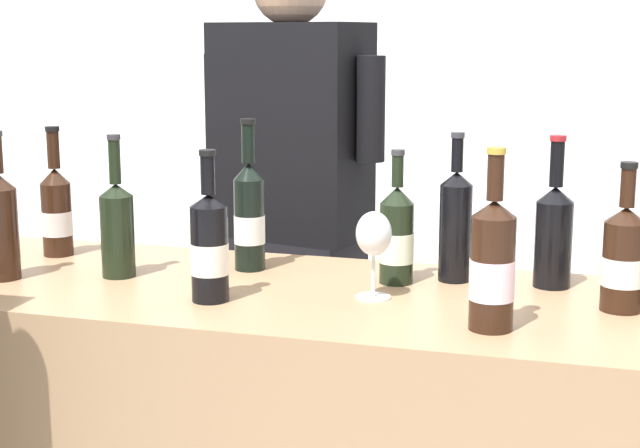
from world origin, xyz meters
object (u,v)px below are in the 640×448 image
(wine_bottle_6, at_px, (209,247))
(wine_bottle_2, at_px, (455,223))
(wine_bottle_9, at_px, (249,215))
(wine_bottle_10, at_px, (0,222))
(wine_bottle_4, at_px, (554,232))
(wine_bottle_11, at_px, (56,210))
(wine_bottle_5, at_px, (623,259))
(wine_glass, at_px, (374,237))
(wine_bottle_7, at_px, (118,226))
(person_server, at_px, (292,249))
(wine_bottle_8, at_px, (397,236))
(wine_bottle_0, at_px, (492,265))

(wine_bottle_6, bearing_deg, wine_bottle_2, 33.90)
(wine_bottle_6, distance_m, wine_bottle_9, 0.28)
(wine_bottle_6, distance_m, wine_bottle_10, 0.53)
(wine_bottle_4, relative_size, wine_bottle_11, 1.03)
(wine_bottle_2, xyz_separation_m, wine_bottle_5, (0.36, -0.14, -0.02))
(wine_bottle_11, bearing_deg, wine_bottle_9, -0.39)
(wine_bottle_5, distance_m, wine_glass, 0.50)
(wine_bottle_7, relative_size, person_server, 0.19)
(wine_bottle_6, distance_m, wine_bottle_8, 0.43)
(wine_bottle_0, xyz_separation_m, wine_bottle_2, (-0.12, 0.35, 0.01))
(wine_bottle_8, bearing_deg, wine_glass, -97.97)
(wine_bottle_4, height_order, wine_bottle_7, wine_bottle_4)
(wine_bottle_8, bearing_deg, wine_bottle_11, 178.14)
(wine_bottle_4, distance_m, wine_bottle_9, 0.70)
(wine_bottle_2, bearing_deg, wine_bottle_0, -70.56)
(wine_bottle_4, xyz_separation_m, wine_bottle_8, (-0.34, -0.06, -0.02))
(wine_bottle_6, relative_size, wine_glass, 1.70)
(wine_bottle_4, relative_size, person_server, 0.20)
(wine_bottle_7, height_order, wine_bottle_11, wine_bottle_7)
(wine_bottle_2, bearing_deg, wine_bottle_5, -21.77)
(wine_bottle_9, xyz_separation_m, wine_bottle_11, (-0.52, 0.00, -0.02))
(wine_bottle_6, distance_m, wine_bottle_11, 0.60)
(wine_bottle_5, bearing_deg, wine_bottle_11, 175.15)
(wine_bottle_2, bearing_deg, wine_glass, -125.71)
(wine_bottle_5, bearing_deg, wine_glass, -173.95)
(wine_bottle_2, relative_size, person_server, 0.20)
(wine_bottle_0, height_order, wine_glass, wine_bottle_0)
(wine_bottle_0, height_order, wine_bottle_4, wine_bottle_0)
(wine_bottle_0, xyz_separation_m, wine_glass, (-0.26, 0.15, 0.01))
(wine_bottle_2, distance_m, wine_bottle_8, 0.14)
(wine_bottle_0, distance_m, wine_bottle_11, 1.16)
(wine_bottle_6, xyz_separation_m, wine_bottle_8, (0.34, 0.25, -0.01))
(wine_bottle_5, relative_size, wine_bottle_7, 0.92)
(wine_bottle_5, bearing_deg, person_server, 143.92)
(wine_bottle_5, xyz_separation_m, wine_bottle_9, (-0.84, 0.11, 0.02))
(wine_bottle_5, distance_m, wine_bottle_10, 1.36)
(wine_bottle_11, xyz_separation_m, person_server, (0.44, 0.55, -0.19))
(wine_bottle_2, height_order, wine_bottle_6, wine_bottle_2)
(wine_bottle_5, xyz_separation_m, wine_bottle_11, (-1.36, 0.12, 0.01))
(wine_bottle_6, xyz_separation_m, wine_bottle_11, (-0.53, 0.28, -0.00))
(wine_bottle_4, distance_m, wine_glass, 0.41)
(wine_bottle_6, relative_size, person_server, 0.19)
(wine_bottle_11, xyz_separation_m, wine_glass, (0.86, -0.17, 0.02))
(wine_bottle_10, bearing_deg, wine_bottle_7, 21.66)
(wine_bottle_0, bearing_deg, wine_bottle_8, 130.21)
(wine_bottle_2, bearing_deg, wine_bottle_6, -146.10)
(person_server, bearing_deg, wine_bottle_4, -33.81)
(wine_glass, bearing_deg, wine_bottle_8, 82.03)
(wine_bottle_2, xyz_separation_m, wine_bottle_9, (-0.48, -0.03, -0.00))
(wine_bottle_5, xyz_separation_m, wine_glass, (-0.50, -0.05, 0.02))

